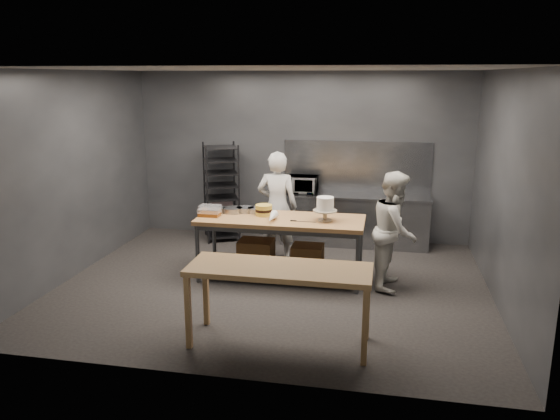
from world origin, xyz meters
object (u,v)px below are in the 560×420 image
near_counter (279,274)px  chef_behind (277,207)px  work_table (280,241)px  microwave (302,184)px  chef_right (395,230)px  layer_cake (264,210)px  speed_rack (221,193)px  frosted_cake_stand (325,206)px

near_counter → chef_behind: size_ratio=1.13×
near_counter → chef_behind: 2.86m
work_table → near_counter: 2.05m
work_table → chef_behind: bearing=103.6°
near_counter → work_table: bearing=101.1°
near_counter → microwave: microwave is taller
near_counter → chef_right: size_ratio=1.21×
near_counter → layer_cake: layer_cake is taller
chef_behind → microwave: 1.10m
near_counter → layer_cake: size_ratio=8.14×
work_table → speed_rack: speed_rack is taller
work_table → microwave: (0.03, 1.87, 0.48)m
work_table → speed_rack: bearing=128.5°
chef_behind → frosted_cake_stand: chef_behind is taller
work_table → near_counter: bearing=-78.9°
work_table → frosted_cake_stand: 0.87m
work_table → frosted_cake_stand: (0.66, -0.05, 0.56)m
speed_rack → microwave: size_ratio=3.23×
near_counter → microwave: (-0.36, 3.86, 0.24)m
speed_rack → chef_right: speed_rack is taller
near_counter → chef_right: chef_right is taller
frosted_cake_stand → layer_cake: size_ratio=1.40×
near_counter → chef_behind: bearing=101.8°
work_table → microwave: size_ratio=4.43×
near_counter → chef_right: 2.35m
speed_rack → chef_right: (3.06, -1.80, -0.03)m
microwave → frosted_cake_stand: (0.63, -1.92, 0.09)m
near_counter → frosted_cake_stand: frosted_cake_stand is taller
microwave → work_table: bearing=-91.0°
chef_right → layer_cake: chef_right is taller
chef_behind → chef_right: bearing=157.0°
speed_rack → chef_right: 3.55m
frosted_cake_stand → microwave: bearing=108.2°
frosted_cake_stand → layer_cake: bearing=171.6°
layer_cake → near_counter: bearing=-72.8°
speed_rack → layer_cake: bearing=-55.4°
microwave → layer_cake: microwave is taller
near_counter → speed_rack: (-1.81, 3.78, 0.04)m
microwave → layer_cake: size_ratio=2.21×
near_counter → layer_cake: bearing=107.2°
near_counter → chef_behind: chef_behind is taller
chef_behind → chef_right: chef_behind is taller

